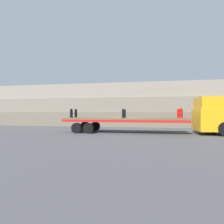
% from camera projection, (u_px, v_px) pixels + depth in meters
% --- Properties ---
extents(ground_plane, '(120.00, 120.00, 0.00)m').
position_uv_depth(ground_plane, '(124.00, 133.00, 15.51)').
color(ground_plane, '#474749').
extents(rock_cliff, '(60.00, 3.30, 5.58)m').
position_uv_depth(rock_cliff, '(130.00, 105.00, 22.97)').
color(rock_cliff, '#706656').
rests_on(rock_cliff, ground_plane).
extents(truck_cab, '(2.60, 2.64, 3.03)m').
position_uv_depth(truck_cab, '(213.00, 116.00, 14.26)').
color(truck_cab, orange).
rests_on(truck_cab, ground_plane).
extents(flatbed_trailer, '(10.65, 2.57, 1.33)m').
position_uv_depth(flatbed_trailer, '(117.00, 120.00, 15.63)').
color(flatbed_trailer, brown).
rests_on(flatbed_trailer, ground_plane).
extents(fire_hydrant_black_near_0, '(0.31, 0.51, 0.80)m').
position_uv_depth(fire_hydrant_black_near_0, '(71.00, 113.00, 15.79)').
color(fire_hydrant_black_near_0, black).
rests_on(fire_hydrant_black_near_0, flatbed_trailer).
extents(fire_hydrant_black_far_0, '(0.31, 0.51, 0.80)m').
position_uv_depth(fire_hydrant_black_far_0, '(76.00, 113.00, 16.86)').
color(fire_hydrant_black_far_0, black).
rests_on(fire_hydrant_black_far_0, flatbed_trailer).
extents(fire_hydrant_black_near_1, '(0.31, 0.51, 0.80)m').
position_uv_depth(fire_hydrant_black_near_1, '(123.00, 113.00, 14.98)').
color(fire_hydrant_black_near_1, black).
rests_on(fire_hydrant_black_near_1, flatbed_trailer).
extents(fire_hydrant_black_far_1, '(0.31, 0.51, 0.80)m').
position_uv_depth(fire_hydrant_black_far_1, '(125.00, 113.00, 16.05)').
color(fire_hydrant_black_far_1, black).
rests_on(fire_hydrant_black_far_1, flatbed_trailer).
extents(fire_hydrant_red_near_2, '(0.31, 0.51, 0.80)m').
position_uv_depth(fire_hydrant_red_near_2, '(181.00, 113.00, 14.18)').
color(fire_hydrant_red_near_2, red).
rests_on(fire_hydrant_red_near_2, flatbed_trailer).
extents(fire_hydrant_red_far_2, '(0.31, 0.51, 0.80)m').
position_uv_depth(fire_hydrant_red_far_2, '(178.00, 113.00, 15.25)').
color(fire_hydrant_red_far_2, red).
rests_on(fire_hydrant_red_far_2, flatbed_trailer).
extents(cargo_strap_rear, '(0.05, 2.67, 0.01)m').
position_uv_depth(cargo_strap_rear, '(74.00, 109.00, 16.33)').
color(cargo_strap_rear, yellow).
rests_on(cargo_strap_rear, fire_hydrant_black_near_0).
extents(cargo_strap_middle, '(0.05, 2.67, 0.01)m').
position_uv_depth(cargo_strap_middle, '(180.00, 108.00, 14.71)').
color(cargo_strap_middle, yellow).
rests_on(cargo_strap_middle, fire_hydrant_red_near_2).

